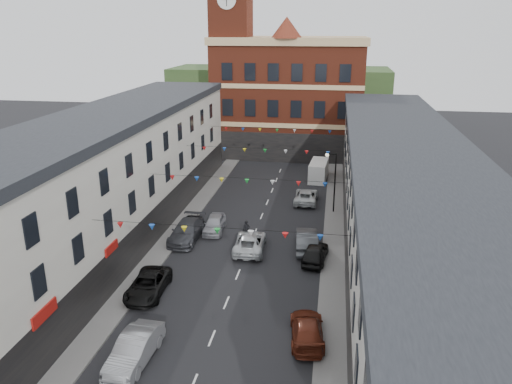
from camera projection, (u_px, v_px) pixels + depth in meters
The scene contains 20 objects.
ground at pixel (238, 274), 36.71m from camera, with size 160.00×160.00×0.00m, color black.
pavement_left at pixel (157, 255), 39.59m from camera, with size 1.80×64.00×0.15m, color #605E5B.
pavement_right at pixel (333, 268), 37.53m from camera, with size 1.80×64.00×0.15m, color #605E5B.
terrace_left at pixel (87, 193), 37.70m from camera, with size 8.40×56.00×10.70m.
terrace_right at pixel (407, 217), 34.36m from camera, with size 8.40×56.00×9.70m.
civic_building at pixel (289, 95), 69.68m from camera, with size 20.60×13.30×18.50m.
clock_tower at pixel (231, 45), 65.87m from camera, with size 5.60×5.60×30.00m.
distant_hill at pixel (280, 95), 93.79m from camera, with size 40.00×14.00×10.00m, color #304C23.
street_lamp at pixel (333, 174), 47.61m from camera, with size 1.10×0.36×6.00m.
car_left_b at pixel (135, 349), 26.95m from camera, with size 1.67×4.80×1.58m, color gray.
car_left_c at pixel (148, 285), 33.85m from camera, with size 2.27×4.92×1.37m, color black.
car_left_d at pixel (187, 231), 42.42m from camera, with size 2.25×5.55×1.61m, color #3A3B41.
car_left_e at pixel (214, 224), 44.20m from camera, with size 1.70×4.22×1.44m, color #9E9FA7.
car_right_c at pixel (307, 329), 28.89m from camera, with size 1.90×4.67×1.36m, color #5E2212.
car_right_d at pixel (315, 253), 38.55m from camera, with size 1.72×4.28×1.46m, color black.
car_right_e at pixel (307, 240), 40.62m from camera, with size 1.74×4.98×1.64m, color #4C4F53.
car_right_f at pixel (306, 196), 51.50m from camera, with size 2.27×4.92×1.37m, color silver.
moving_car at pixel (250, 242), 40.44m from camera, with size 2.37×5.14×1.43m, color silver.
white_van at pixel (319, 171), 59.02m from camera, with size 1.91×4.97×2.20m, color white.
pedestrian at pixel (246, 230), 42.44m from camera, with size 0.62×0.41×1.71m, color black.
Camera 1 is at (6.48, -32.27, 17.40)m, focal length 35.00 mm.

